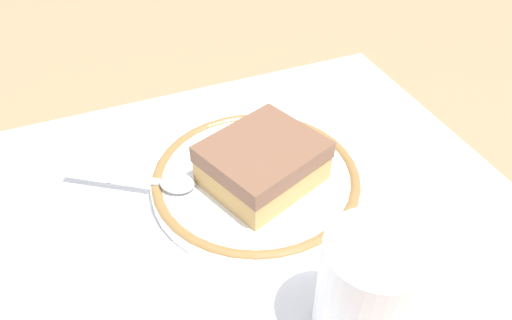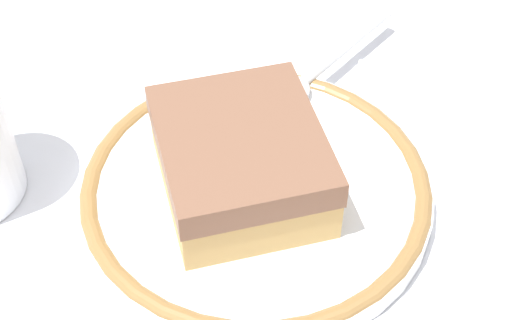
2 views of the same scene
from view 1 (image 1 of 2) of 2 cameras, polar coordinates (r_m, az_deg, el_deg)
ground_plane at (r=0.45m, az=-3.11°, el=-6.64°), size 2.40×2.40×0.00m
placemat at (r=0.45m, az=-3.11°, el=-6.57°), size 0.55×0.43×0.00m
plate at (r=0.47m, az=-0.00°, el=-2.26°), size 0.20×0.20×0.02m
cake_slice at (r=0.45m, az=0.78°, el=-0.33°), size 0.12×0.12×0.04m
spoon at (r=0.47m, az=-11.90°, el=-2.38°), size 0.12×0.09×0.01m
cup at (r=0.36m, az=12.68°, el=-15.32°), size 0.07×0.07×0.10m
sugar_packet at (r=0.52m, az=-15.94°, el=-0.23°), size 0.03×0.05×0.01m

